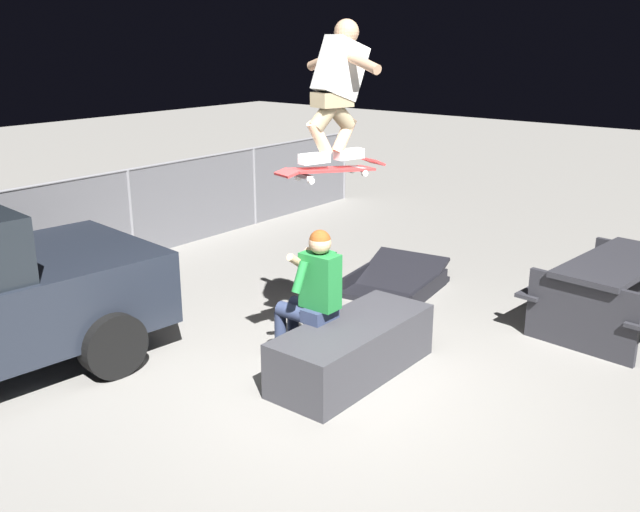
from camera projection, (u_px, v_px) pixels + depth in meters
ground_plane at (346, 391)px, 6.06m from camera, size 40.00×40.00×0.00m
ledge_box_main at (353, 349)px, 6.28m from camera, size 1.68×0.66×0.50m
person_sitting_on_ledge at (311, 291)px, 6.28m from camera, size 0.59×0.75×1.33m
skateboard at (332, 170)px, 5.82m from camera, size 1.04×0.45×0.13m
skater_airborne at (338, 84)px, 5.65m from camera, size 0.64×0.88×1.12m
kicker_ramp at (395, 284)px, 8.47m from camera, size 1.33×1.12×0.42m
picnic_table_back at (615, 283)px, 7.22m from camera, size 1.82×1.49×0.75m
fence_back at (50, 229)px, 8.57m from camera, size 12.05×0.05×1.25m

